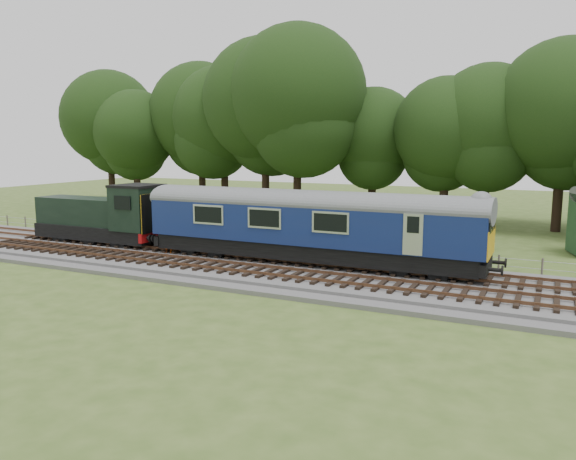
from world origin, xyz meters
The scene contains 9 objects.
ground centered at (0.00, 0.00, 0.00)m, with size 120.00×120.00×0.00m, color #3E5620.
ballast centered at (0.00, 0.00, 0.17)m, with size 70.00×7.00×0.35m, color #4C4C4F.
track_north centered at (0.00, 1.40, 0.42)m, with size 67.20×2.40×0.21m.
track_south centered at (0.00, -1.60, 0.42)m, with size 67.20×2.40×0.21m.
fence centered at (0.00, 4.50, 0.00)m, with size 64.00×0.12×1.00m, color #6B6054, non-canonical shape.
tree_line centered at (0.00, 22.00, 0.00)m, with size 70.00×8.00×18.00m, color black, non-canonical shape.
dmu_railcar centered at (2.87, 1.40, 2.61)m, with size 18.05×2.86×3.88m.
shunter_loco centered at (-11.06, 1.40, 1.97)m, with size 8.91×2.60×3.38m.
worker centered at (-5.36, 0.40, 1.21)m, with size 0.62×0.41×1.71m, color #F2520C.
Camera 1 is at (14.38, -24.98, 6.56)m, focal length 35.00 mm.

